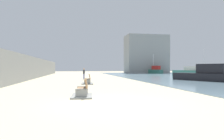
{
  "coord_description": "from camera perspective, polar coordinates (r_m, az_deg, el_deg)",
  "views": [
    {
      "loc": [
        -1.44,
        -8.72,
        1.58
      ],
      "look_at": [
        2.43,
        12.01,
        1.33
      ],
      "focal_mm": 31.64,
      "sensor_mm": 36.0,
      "label": 1
    }
  ],
  "objects": [
    {
      "name": "harbor_building",
      "position": [
        58.52,
        9.85,
        4.46
      ],
      "size": [
        12.0,
        6.0,
        10.92
      ],
      "primitive_type": "cube",
      "color": "gray",
      "rests_on": "ground"
    },
    {
      "name": "bench_near",
      "position": [
        11.02,
        -8.52,
        -6.35
      ],
      "size": [
        1.26,
        2.18,
        0.98
      ],
      "color": "gray",
      "rests_on": "ground"
    },
    {
      "name": "ground_plane",
      "position": [
        26.8,
        -7.49,
        -2.71
      ],
      "size": [
        120.0,
        120.0,
        0.0
      ],
      "primitive_type": "plane",
      "color": "beige"
    },
    {
      "name": "person_walking",
      "position": [
        27.2,
        -8.11,
        -0.84
      ],
      "size": [
        0.27,
        0.51,
        1.51
      ],
      "color": "navy",
      "rests_on": "ground"
    },
    {
      "name": "seawall",
      "position": [
        27.4,
        -23.36,
        0.55
      ],
      "size": [
        0.8,
        64.0,
        3.1
      ],
      "primitive_type": "cube",
      "color": "gray",
      "rests_on": "ground"
    },
    {
      "name": "boat_mid_bay",
      "position": [
        54.45,
        12.16,
        -0.16
      ],
      "size": [
        3.05,
        5.9,
        5.25
      ],
      "color": "#337060",
      "rests_on": "water_bay"
    },
    {
      "name": "boat_nearest",
      "position": [
        62.16,
        25.38,
        -0.05
      ],
      "size": [
        3.39,
        6.67,
        7.08
      ],
      "color": "white",
      "rests_on": "water_bay"
    },
    {
      "name": "bench_far",
      "position": [
        19.48,
        -7.09,
        -3.3
      ],
      "size": [
        1.21,
        2.15,
        0.98
      ],
      "color": "gray",
      "rests_on": "ground"
    },
    {
      "name": "boat_outer",
      "position": [
        36.35,
        21.47,
        -0.7
      ],
      "size": [
        2.1,
        7.95,
        1.81
      ],
      "color": "#337060",
      "rests_on": "water_bay"
    },
    {
      "name": "boat_far_left",
      "position": [
        25.65,
        25.33,
        -1.23
      ],
      "size": [
        4.7,
        7.29,
        1.99
      ],
      "color": "black",
      "rests_on": "water_bay"
    }
  ]
}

